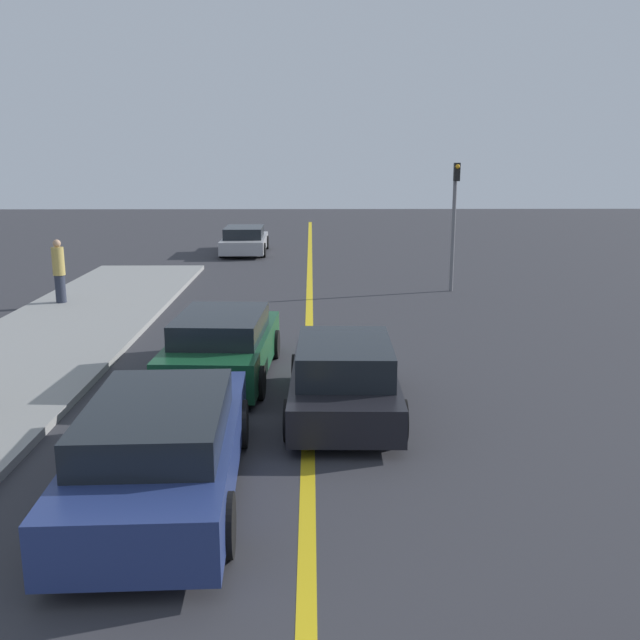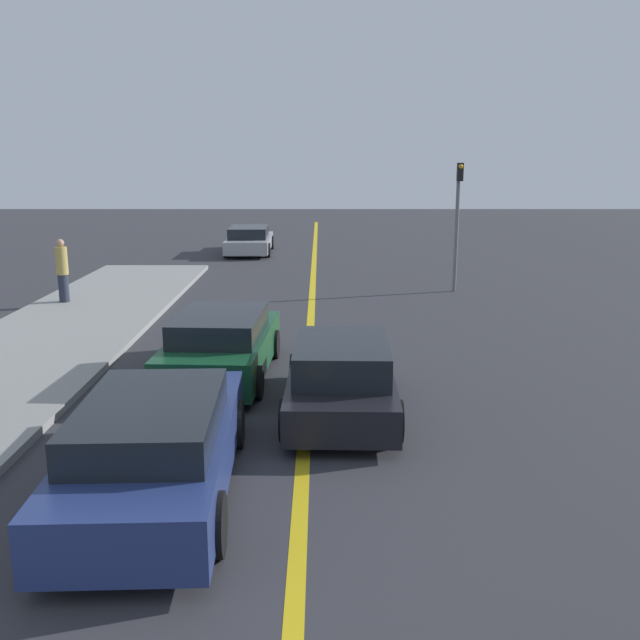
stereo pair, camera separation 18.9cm
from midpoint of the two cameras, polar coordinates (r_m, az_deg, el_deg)
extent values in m
cube|color=gold|center=(17.55, -1.18, -0.87)|extent=(0.20, 60.00, 0.01)
cube|color=navy|center=(9.32, -12.99, -10.44)|extent=(2.00, 4.83, 0.69)
cube|color=black|center=(8.90, -13.50, -7.68)|extent=(1.70, 2.68, 0.44)
cylinder|color=black|center=(10.91, -16.14, -8.17)|extent=(0.25, 0.72, 0.71)
cylinder|color=black|center=(10.64, -6.93, -8.26)|extent=(0.25, 0.72, 0.71)
cylinder|color=black|center=(8.32, -20.83, -15.40)|extent=(0.25, 0.72, 0.71)
cylinder|color=black|center=(7.97, -8.41, -15.94)|extent=(0.25, 0.72, 0.71)
cube|color=black|center=(11.91, 1.44, -5.30)|extent=(1.80, 4.04, 0.57)
cube|color=black|center=(11.56, 1.49, -3.02)|extent=(1.55, 2.24, 0.53)
cylinder|color=black|center=(13.15, -2.18, -4.16)|extent=(0.24, 0.65, 0.65)
cylinder|color=black|center=(13.17, 4.90, -4.17)|extent=(0.24, 0.65, 0.65)
cylinder|color=black|center=(10.81, -2.82, -8.03)|extent=(0.24, 0.65, 0.65)
cylinder|color=black|center=(10.83, 5.86, -8.03)|extent=(0.24, 0.65, 0.65)
cube|color=#144728|center=(13.98, -8.14, -2.47)|extent=(2.00, 4.34, 0.68)
cube|color=black|center=(13.63, -8.33, -0.42)|extent=(1.69, 2.42, 0.45)
cylinder|color=black|center=(15.44, -10.32, -1.85)|extent=(0.25, 0.62, 0.61)
cylinder|color=black|center=(15.16, -4.09, -1.95)|extent=(0.25, 0.62, 0.61)
cylinder|color=black|center=(12.99, -12.83, -4.81)|extent=(0.25, 0.62, 0.61)
cylinder|color=black|center=(12.66, -5.40, -5.00)|extent=(0.25, 0.62, 0.61)
cube|color=#9E9EA3|center=(32.00, -6.20, 6.14)|extent=(1.91, 4.64, 0.56)
cube|color=black|center=(31.72, -6.26, 7.01)|extent=(1.66, 2.56, 0.46)
cylinder|color=black|center=(33.52, -7.51, 6.17)|extent=(0.23, 0.62, 0.62)
cylinder|color=black|center=(33.38, -4.49, 6.21)|extent=(0.23, 0.62, 0.62)
cylinder|color=black|center=(30.69, -8.05, 5.54)|extent=(0.23, 0.62, 0.62)
cylinder|color=black|center=(30.54, -4.76, 5.59)|extent=(0.23, 0.62, 0.62)
cylinder|color=#282D3D|center=(21.55, -20.29, 2.36)|extent=(0.29, 0.29, 0.79)
cylinder|color=tan|center=(21.43, -20.45, 4.43)|extent=(0.34, 0.34, 0.79)
sphere|color=tan|center=(21.37, -20.56, 5.76)|extent=(0.22, 0.22, 0.22)
cylinder|color=slate|center=(22.88, 10.39, 7.24)|extent=(0.12, 0.12, 4.01)
cube|color=black|center=(22.60, 10.65, 11.56)|extent=(0.18, 0.18, 0.55)
sphere|color=orange|center=(22.51, 10.72, 11.98)|extent=(0.14, 0.14, 0.14)
camera|label=1|loc=(0.09, -90.44, -0.10)|focal=40.00mm
camera|label=2|loc=(0.09, 89.56, 0.10)|focal=40.00mm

